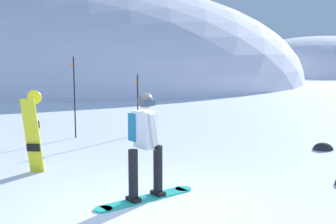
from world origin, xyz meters
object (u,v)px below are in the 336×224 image
at_px(snowboarder_main, 145,143).
at_px(piste_marker_near, 138,100).
at_px(spare_snowboard, 33,132).
at_px(piste_marker_far, 74,91).
at_px(rock_dark, 323,150).

distance_m(snowboarder_main, piste_marker_near, 5.44).
distance_m(spare_snowboard, piste_marker_near, 4.34).
xyz_separation_m(piste_marker_far, rock_dark, (6.40, -0.91, -1.28)).
relative_size(snowboarder_main, piste_marker_far, 0.76).
distance_m(piste_marker_near, rock_dark, 5.07).
xyz_separation_m(piste_marker_near, piste_marker_far, (-1.65, -0.54, 0.27)).
bearing_deg(piste_marker_far, piste_marker_near, 18.09).
relative_size(piste_marker_far, rock_dark, 4.68).
relative_size(piste_marker_near, piste_marker_far, 0.78).
distance_m(piste_marker_near, piste_marker_far, 1.75).
bearing_deg(piste_marker_near, rock_dark, -16.90).
bearing_deg(snowboarder_main, rock_dark, 45.98).
distance_m(snowboarder_main, rock_dark, 5.52).
xyz_separation_m(spare_snowboard, piste_marker_near, (1.37, 4.11, 0.19)).
xyz_separation_m(snowboarder_main, spare_snowboard, (-2.34, 1.25, -0.10)).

